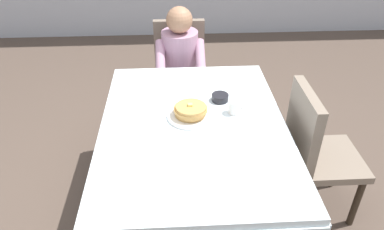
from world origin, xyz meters
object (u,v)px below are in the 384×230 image
object	(u,v)px
dining_table_main	(193,136)
spoon_near_edge	(192,149)
cup_coffee	(235,107)
fork_left_of_plate	(159,120)
bowl_butter	(220,98)
plate_breakfast	(190,116)
diner_person	(180,61)
breakfast_stack	(191,110)
knife_right_of_plate	(222,118)
chair_diner	(180,68)
chair_right_side	(314,147)

from	to	relation	value
dining_table_main	spoon_near_edge	size ratio (longest dim) A/B	10.16
dining_table_main	cup_coffee	size ratio (longest dim) A/B	13.49
fork_left_of_plate	bowl_butter	bearing A→B (deg)	-67.90
cup_coffee	spoon_near_edge	world-z (taller)	cup_coffee
bowl_butter	fork_left_of_plate	world-z (taller)	bowl_butter
dining_table_main	plate_breakfast	bearing A→B (deg)	102.60
diner_person	breakfast_stack	distance (m)	0.95
bowl_butter	spoon_near_edge	bearing A→B (deg)	-113.33
diner_person	dining_table_main	bearing A→B (deg)	92.82
cup_coffee	breakfast_stack	bearing A→B (deg)	-172.53
dining_table_main	knife_right_of_plate	world-z (taller)	knife_right_of_plate
diner_person	bowl_butter	xyz separation A→B (m)	(0.24, -0.76, 0.09)
chair_diner	diner_person	bearing A→B (deg)	90.00
spoon_near_edge	diner_person	bearing A→B (deg)	74.91
dining_table_main	diner_person	bearing A→B (deg)	92.82
knife_right_of_plate	cup_coffee	bearing A→B (deg)	-63.72
dining_table_main	chair_diner	size ratio (longest dim) A/B	1.64
bowl_butter	cup_coffee	bearing A→B (deg)	-63.74
chair_diner	breakfast_stack	size ratio (longest dim) A/B	4.53
dining_table_main	diner_person	xyz separation A→B (m)	(-0.05, 1.01, 0.02)
knife_right_of_plate	diner_person	bearing A→B (deg)	6.85
breakfast_stack	bowl_butter	world-z (taller)	breakfast_stack
dining_table_main	bowl_butter	distance (m)	0.34
chair_diner	breakfast_stack	distance (m)	1.13
cup_coffee	spoon_near_edge	distance (m)	0.45
diner_person	spoon_near_edge	size ratio (longest dim) A/B	7.47
fork_left_of_plate	spoon_near_edge	xyz separation A→B (m)	(0.18, -0.29, 0.00)
knife_right_of_plate	spoon_near_edge	world-z (taller)	same
cup_coffee	knife_right_of_plate	bearing A→B (deg)	-147.46
chair_diner	knife_right_of_plate	distance (m)	1.16
plate_breakfast	breakfast_stack	size ratio (longest dim) A/B	1.36
chair_right_side	diner_person	bearing A→B (deg)	-141.02
bowl_butter	fork_left_of_plate	xyz separation A→B (m)	(-0.39, -0.20, -0.02)
diner_person	breakfast_stack	size ratio (longest dim) A/B	5.46
breakfast_stack	chair_diner	bearing A→B (deg)	91.88
dining_table_main	diner_person	world-z (taller)	diner_person
diner_person	cup_coffee	distance (m)	0.97
knife_right_of_plate	chair_right_side	bearing A→B (deg)	-101.11
dining_table_main	chair_diner	distance (m)	1.18
dining_table_main	fork_left_of_plate	xyz separation A→B (m)	(-0.21, 0.05, 0.09)
chair_right_side	knife_right_of_plate	world-z (taller)	chair_right_side
diner_person	cup_coffee	size ratio (longest dim) A/B	9.91
diner_person	bowl_butter	bearing A→B (deg)	107.46
fork_left_of_plate	spoon_near_edge	bearing A→B (deg)	-152.81
breakfast_stack	spoon_near_edge	world-z (taller)	breakfast_stack
diner_person	spoon_near_edge	world-z (taller)	diner_person
chair_right_side	plate_breakfast	size ratio (longest dim) A/B	3.32
plate_breakfast	knife_right_of_plate	distance (m)	0.19
cup_coffee	knife_right_of_plate	size ratio (longest dim) A/B	0.57
bowl_butter	plate_breakfast	bearing A→B (deg)	-137.90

